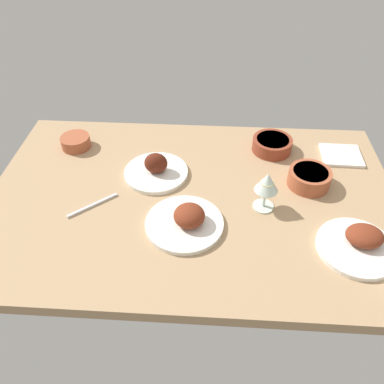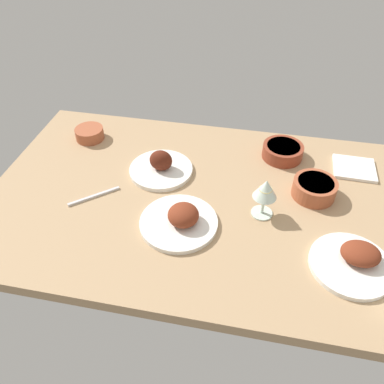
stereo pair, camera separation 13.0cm
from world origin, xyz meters
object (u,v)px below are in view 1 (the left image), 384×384
plate_far_side (186,221)px  wine_glass (267,184)px  folded_napkin (341,155)px  fork_loose (93,205)px  plate_near_viewer (156,170)px  plate_center_main (359,243)px  bowl_pasta (272,144)px  bowl_potatoes (76,141)px  bowl_onions (309,177)px

plate_far_side → wine_glass: size_ratio=1.76×
folded_napkin → fork_loose: size_ratio=0.82×
plate_near_viewer → fork_loose: (18.95, 17.82, -1.82)cm
plate_center_main → plate_near_viewer: bearing=-25.4°
plate_center_main → folded_napkin: plate_center_main is taller
plate_center_main → plate_near_viewer: size_ratio=1.01×
bowl_pasta → wine_glass: wine_glass is taller
plate_near_viewer → bowl_potatoes: 37.17cm
plate_near_viewer → bowl_onions: (-54.10, 2.25, 1.02)cm
plate_near_viewer → bowl_pasta: (-43.16, -17.77, 0.62)cm
plate_near_viewer → wine_glass: wine_glass is taller
bowl_pasta → wine_glass: (5.65, 32.38, 7.08)cm
plate_center_main → bowl_pasta: size_ratio=1.53×
bowl_onions → fork_loose: (73.05, 15.57, -2.84)cm
bowl_potatoes → bowl_pasta: bearing=-178.1°
bowl_pasta → fork_loose: size_ratio=0.84×
bowl_pasta → plate_near_viewer: bearing=22.4°
bowl_pasta → folded_napkin: bowl_pasta is taller
plate_near_viewer → plate_center_main: bearing=154.6°
wine_glass → fork_loose: bearing=3.3°
wine_glass → folded_napkin: size_ratio=0.94×
plate_far_side → bowl_pasta: plate_far_side is taller
plate_center_main → fork_loose: size_ratio=1.29×
bowl_pasta → wine_glass: bearing=80.1°
bowl_onions → fork_loose: 74.74cm
bowl_pasta → plate_center_main: bearing=113.6°
bowl_onions → fork_loose: bearing=12.0°
plate_near_viewer → fork_loose: size_ratio=1.28×
bowl_onions → wine_glass: bearing=36.7°
bowl_onions → bowl_potatoes: size_ratio=1.29×
folded_napkin → fork_loose: folded_napkin is taller
bowl_pasta → bowl_potatoes: 77.08cm
bowl_pasta → fork_loose: bearing=29.8°
plate_near_viewer → bowl_potatoes: bearing=-24.3°
plate_near_viewer → wine_glass: (-37.51, 14.61, 7.71)cm
plate_far_side → folded_napkin: size_ratio=1.66×
plate_far_side → bowl_potatoes: size_ratio=2.18×
wine_glass → bowl_potatoes: bearing=-22.7°
folded_napkin → plate_far_side: bearing=35.0°
plate_near_viewer → folded_napkin: 71.22cm
folded_napkin → plate_center_main: bearing=83.3°
wine_glass → plate_center_main: bearing=149.4°
bowl_pasta → folded_napkin: bearing=174.2°
bowl_potatoes → folded_napkin: (-103.47, 0.19, -1.97)cm
bowl_pasta → folded_napkin: size_ratio=1.02×
wine_glass → folded_napkin: bearing=-137.2°
plate_near_viewer → bowl_onions: 54.15cm
plate_near_viewer → bowl_pasta: 46.68cm
fork_loose → plate_near_viewer: bearing=-177.3°
plate_near_viewer → folded_napkin: (-69.59, -15.09, -1.62)cm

